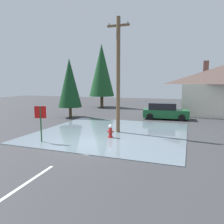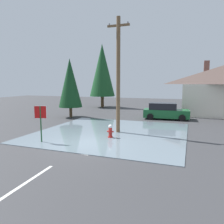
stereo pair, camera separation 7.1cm
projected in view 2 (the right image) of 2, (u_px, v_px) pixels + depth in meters
The scene contains 10 objects.
ground_plane at pixel (87, 144), 12.92m from camera, with size 80.00×80.00×0.10m, color #38383A.
flood_puddle at pixel (112, 132), 15.77m from camera, with size 10.47×10.30×0.03m, color slate.
lane_stop_bar at pixel (65, 150), 11.51m from camera, with size 3.14×0.30×0.01m, color silver.
lane_center_stripe at pixel (27, 182), 7.82m from camera, with size 3.19×0.14×0.01m, color silver.
stop_sign_near at pixel (41, 116), 12.90m from camera, with size 0.75×0.22×2.25m.
fire_hydrant at pixel (110, 131), 14.11m from camera, with size 0.45×0.38×0.89m.
utility_pole at pixel (118, 74), 15.16m from camera, with size 1.60×0.28×8.14m.
parked_car at pixel (165, 111), 21.55m from camera, with size 4.54×2.34×1.63m.
pine_tree_tall_left at pixel (70, 83), 22.33m from camera, with size 2.46×2.46×6.14m.
pine_tree_mid_left at pixel (102, 70), 31.67m from camera, with size 3.73×3.73×9.32m.
Camera 2 is at (5.77, -11.25, 3.59)m, focal length 34.35 mm.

